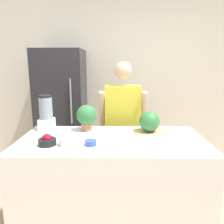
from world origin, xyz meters
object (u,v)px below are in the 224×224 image
at_px(bowl_cream, 68,139).
at_px(bowl_cherries, 47,141).
at_px(bowl_small_blue, 91,143).
at_px(refrigerator, 62,109).
at_px(person, 123,125).
at_px(blender, 46,113).
at_px(watermelon, 149,122).
at_px(potted_plant, 87,116).

bearing_deg(bowl_cream, bowl_cherries, -179.66).
bearing_deg(bowl_small_blue, bowl_cherries, -179.98).
bearing_deg(bowl_cherries, refrigerator, 98.71).
relative_size(person, bowl_small_blue, 15.63).
relative_size(refrigerator, blender, 4.84).
bearing_deg(bowl_small_blue, blender, 138.60).
distance_m(bowl_cherries, blender, 0.50).
xyz_separation_m(refrigerator, bowl_cherries, (0.24, -1.54, 0.04)).
relative_size(watermelon, bowl_cherries, 1.36).
xyz_separation_m(watermelon, blender, (-1.08, 0.10, 0.06)).
relative_size(bowl_cream, bowl_small_blue, 1.39).
bearing_deg(refrigerator, bowl_cream, -74.84).
bearing_deg(blender, potted_plant, -2.33).
distance_m(refrigerator, bowl_cream, 1.60).
relative_size(refrigerator, person, 1.11).
relative_size(bowl_small_blue, potted_plant, 0.38).
relative_size(person, watermelon, 7.75).
bearing_deg(bowl_cream, person, 61.15).
height_order(bowl_cherries, blender, blender).
distance_m(refrigerator, bowl_small_blue, 1.66).
bearing_deg(person, bowl_small_blue, -108.67).
bearing_deg(person, refrigerator, 145.85).
bearing_deg(blender, person, 29.15).
xyz_separation_m(watermelon, potted_plant, (-0.65, 0.08, 0.04)).
height_order(person, bowl_small_blue, person).
distance_m(watermelon, potted_plant, 0.65).
relative_size(person, potted_plant, 5.95).
bearing_deg(potted_plant, bowl_cherries, -123.33).
distance_m(refrigerator, blender, 1.11).
distance_m(refrigerator, person, 1.12).
relative_size(watermelon, bowl_small_blue, 2.02).
xyz_separation_m(refrigerator, potted_plant, (0.53, -1.11, 0.16)).
height_order(person, bowl_cream, person).
bearing_deg(bowl_small_blue, bowl_cream, 179.73).
height_order(bowl_cream, potted_plant, potted_plant).
xyz_separation_m(bowl_cream, bowl_small_blue, (0.20, -0.00, -0.03)).
relative_size(blender, potted_plant, 1.37).
xyz_separation_m(refrigerator, bowl_small_blue, (0.61, -1.54, 0.02)).
bearing_deg(refrigerator, blender, -84.96).
relative_size(refrigerator, bowl_small_blue, 17.38).
distance_m(person, watermelon, 0.64).
relative_size(bowl_small_blue, blender, 0.28).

